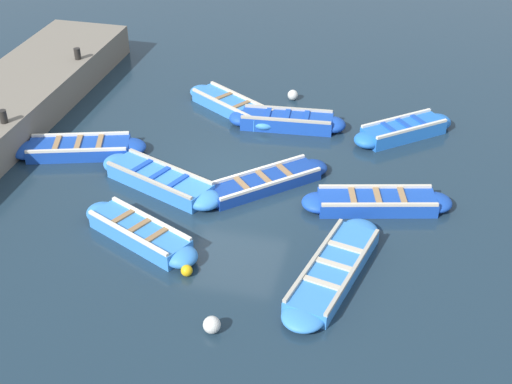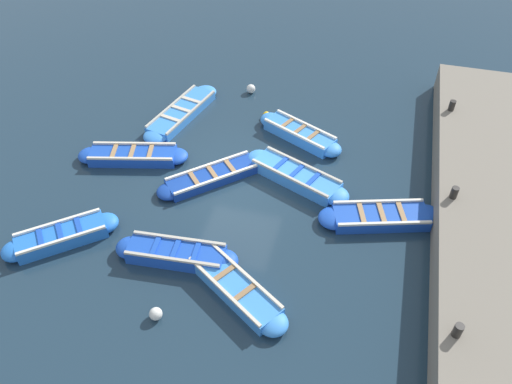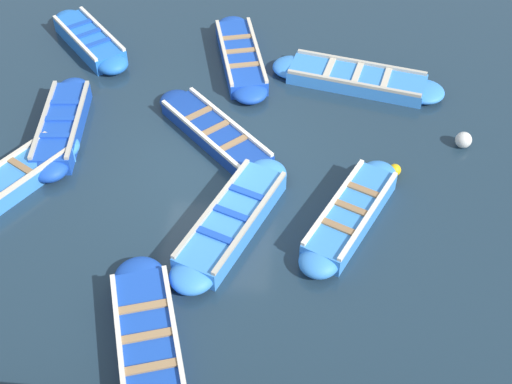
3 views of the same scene
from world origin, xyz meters
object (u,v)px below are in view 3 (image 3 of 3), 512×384
(boat_stern_in, at_px, (232,221))
(buoy_white_drifting, at_px, (464,140))
(boat_alongside, at_px, (216,134))
(boat_mid_row, at_px, (7,184))
(boat_inner_gap, at_px, (350,216))
(buoy_yellow_far, at_px, (395,170))
(boat_outer_left, at_px, (148,342))
(boat_far_corner, at_px, (241,57))
(boat_centre, at_px, (90,41))
(boat_end_of_row, at_px, (357,79))
(boat_drifting, at_px, (62,126))

(boat_stern_in, distance_m, buoy_white_drifting, 5.28)
(boat_alongside, height_order, boat_stern_in, boat_stern_in)
(boat_mid_row, bearing_deg, boat_inner_gap, -92.61)
(buoy_yellow_far, xyz_separation_m, buoy_white_drifting, (0.99, -1.46, 0.05))
(boat_inner_gap, bearing_deg, boat_stern_in, 98.67)
(boat_alongside, xyz_separation_m, boat_outer_left, (-5.19, 0.43, 0.02))
(boat_outer_left, distance_m, boat_inner_gap, 4.40)
(boat_far_corner, bearing_deg, buoy_white_drifting, -118.08)
(boat_centre, relative_size, buoy_yellow_far, 11.49)
(boat_mid_row, xyz_separation_m, buoy_white_drifting, (2.08, -8.98, -0.01))
(boat_far_corner, height_order, boat_stern_in, boat_stern_in)
(boat_inner_gap, xyz_separation_m, boat_end_of_row, (4.37, -0.20, -0.04))
(boat_far_corner, relative_size, boat_end_of_row, 0.90)
(boat_centre, height_order, boat_mid_row, boat_centre)
(boat_stern_in, height_order, buoy_white_drifting, boat_stern_in)
(boat_inner_gap, xyz_separation_m, buoy_yellow_far, (1.39, -0.90, -0.07))
(boat_inner_gap, height_order, boat_stern_in, boat_stern_in)
(boat_outer_left, bearing_deg, buoy_yellow_far, -43.04)
(boat_mid_row, height_order, boat_end_of_row, boat_mid_row)
(boat_centre, bearing_deg, boat_drifting, -175.77)
(boat_centre, bearing_deg, boat_end_of_row, -98.67)
(boat_centre, xyz_separation_m, boat_outer_left, (-8.36, -3.06, -0.03))
(boat_drifting, distance_m, boat_inner_gap, 6.37)
(boat_alongside, distance_m, boat_end_of_row, 3.69)
(boat_drifting, bearing_deg, boat_mid_row, 161.68)
(buoy_yellow_far, bearing_deg, boat_mid_row, 98.27)
(boat_alongside, distance_m, boat_far_corner, 2.82)
(boat_alongside, xyz_separation_m, boat_far_corner, (2.81, -0.25, 0.03))
(buoy_white_drifting, bearing_deg, boat_alongside, 92.25)
(boat_stern_in, xyz_separation_m, buoy_yellow_far, (1.72, -3.07, -0.08))
(buoy_yellow_far, bearing_deg, boat_drifting, 84.26)
(boat_mid_row, height_order, boat_far_corner, boat_mid_row)
(boat_end_of_row, relative_size, buoy_white_drifting, 11.92)
(boat_far_corner, bearing_deg, boat_drifting, 129.74)
(boat_drifting, height_order, boat_stern_in, boat_drifting)
(boat_alongside, height_order, boat_far_corner, boat_far_corner)
(boat_mid_row, xyz_separation_m, boat_far_corner, (4.69, -4.09, -0.01))
(boat_outer_left, relative_size, boat_end_of_row, 0.90)
(boat_outer_left, distance_m, boat_stern_in, 2.87)
(boat_alongside, relative_size, boat_outer_left, 0.86)
(boat_mid_row, relative_size, boat_inner_gap, 1.03)
(boat_inner_gap, distance_m, boat_far_corner, 5.60)
(boat_centre, bearing_deg, buoy_yellow_far, -118.94)
(buoy_yellow_far, bearing_deg, boat_alongside, 77.91)
(boat_outer_left, bearing_deg, boat_far_corner, -4.84)
(boat_centre, relative_size, boat_stern_in, 0.78)
(boat_far_corner, bearing_deg, boat_alongside, 174.95)
(boat_outer_left, height_order, buoy_white_drifting, boat_outer_left)
(boat_inner_gap, xyz_separation_m, boat_stern_in, (-0.33, 2.17, 0.00))
(boat_end_of_row, distance_m, buoy_yellow_far, 3.06)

